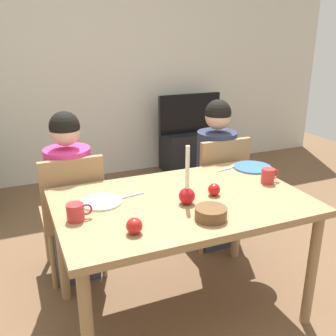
{
  "coord_description": "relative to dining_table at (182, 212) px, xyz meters",
  "views": [
    {
      "loc": [
        -0.84,
        -1.79,
        1.64
      ],
      "look_at": [
        0.0,
        0.2,
        0.87
      ],
      "focal_mm": 41.22,
      "sensor_mm": 36.0,
      "label": 1
    }
  ],
  "objects": [
    {
      "name": "ground_plane",
      "position": [
        0.0,
        0.0,
        -0.67
      ],
      "size": [
        7.68,
        7.68,
        0.0
      ],
      "primitive_type": "plane",
      "color": "brown"
    },
    {
      "name": "back_wall",
      "position": [
        0.0,
        2.6,
        0.63
      ],
      "size": [
        6.4,
        0.1,
        2.6
      ],
      "primitive_type": "cube",
      "color": "beige",
      "rests_on": "ground"
    },
    {
      "name": "dining_table",
      "position": [
        0.0,
        0.0,
        0.0
      ],
      "size": [
        1.4,
        0.9,
        0.75
      ],
      "color": "#99754C",
      "rests_on": "ground"
    },
    {
      "name": "chair_left",
      "position": [
        -0.52,
        0.61,
        -0.15
      ],
      "size": [
        0.4,
        0.4,
        0.9
      ],
      "color": "#99754C",
      "rests_on": "ground"
    },
    {
      "name": "chair_right",
      "position": [
        0.59,
        0.61,
        -0.15
      ],
      "size": [
        0.4,
        0.4,
        0.9
      ],
      "color": "#99754C",
      "rests_on": "ground"
    },
    {
      "name": "person_left_child",
      "position": [
        -0.52,
        0.64,
        -0.1
      ],
      "size": [
        0.3,
        0.3,
        1.17
      ],
      "color": "#33384C",
      "rests_on": "ground"
    },
    {
      "name": "person_right_child",
      "position": [
        0.59,
        0.64,
        -0.1
      ],
      "size": [
        0.3,
        0.3,
        1.17
      ],
      "color": "#33384C",
      "rests_on": "ground"
    },
    {
      "name": "tv_stand",
      "position": [
        1.17,
        2.3,
        -0.43
      ],
      "size": [
        0.64,
        0.4,
        0.48
      ],
      "primitive_type": "cube",
      "color": "black",
      "rests_on": "ground"
    },
    {
      "name": "tv",
      "position": [
        1.17,
        2.3,
        0.04
      ],
      "size": [
        0.79,
        0.05,
        0.46
      ],
      "color": "black",
      "rests_on": "tv_stand"
    },
    {
      "name": "candle_centerpiece",
      "position": [
        0.0,
        -0.06,
        0.15
      ],
      "size": [
        0.09,
        0.09,
        0.33
      ],
      "color": "red",
      "rests_on": "dining_table"
    },
    {
      "name": "plate_left",
      "position": [
        -0.43,
        0.13,
        0.09
      ],
      "size": [
        0.23,
        0.23,
        0.01
      ],
      "primitive_type": "cylinder",
      "color": "white",
      "rests_on": "dining_table"
    },
    {
      "name": "plate_right",
      "position": [
        0.67,
        0.28,
        0.09
      ],
      "size": [
        0.26,
        0.26,
        0.01
      ],
      "primitive_type": "cylinder",
      "color": "teal",
      "rests_on": "dining_table"
    },
    {
      "name": "mug_left",
      "position": [
        -0.59,
        -0.03,
        0.13
      ],
      "size": [
        0.13,
        0.09,
        0.09
      ],
      "color": "#B72D2D",
      "rests_on": "dining_table"
    },
    {
      "name": "mug_right",
      "position": [
        0.6,
        0.02,
        0.13
      ],
      "size": [
        0.12,
        0.08,
        0.09
      ],
      "color": "#B72D2D",
      "rests_on": "dining_table"
    },
    {
      "name": "fork_left",
      "position": [
        -0.26,
        0.15,
        0.09
      ],
      "size": [
        0.18,
        0.05,
        0.01
      ],
      "primitive_type": "cube",
      "rotation": [
        0.0,
        0.0,
        0.18
      ],
      "color": "silver",
      "rests_on": "dining_table"
    },
    {
      "name": "fork_right",
      "position": [
        0.5,
        0.33,
        0.09
      ],
      "size": [
        0.18,
        0.05,
        0.01
      ],
      "primitive_type": "cube",
      "rotation": [
        0.0,
        0.0,
        0.22
      ],
      "color": "silver",
      "rests_on": "dining_table"
    },
    {
      "name": "bowl_walnuts",
      "position": [
        0.03,
        -0.28,
        0.11
      ],
      "size": [
        0.16,
        0.16,
        0.06
      ],
      "primitive_type": "cylinder",
      "color": "brown",
      "rests_on": "dining_table"
    },
    {
      "name": "apple_near_candle",
      "position": [
        0.19,
        -0.02,
        0.12
      ],
      "size": [
        0.07,
        0.07,
        0.07
      ],
      "primitive_type": "sphere",
      "color": "#B21514",
      "rests_on": "dining_table"
    },
    {
      "name": "apple_by_left_plate",
      "position": [
        -0.37,
        -0.27,
        0.12
      ],
      "size": [
        0.08,
        0.08,
        0.08
      ],
      "primitive_type": "sphere",
      "color": "#B01C16",
      "rests_on": "dining_table"
    }
  ]
}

